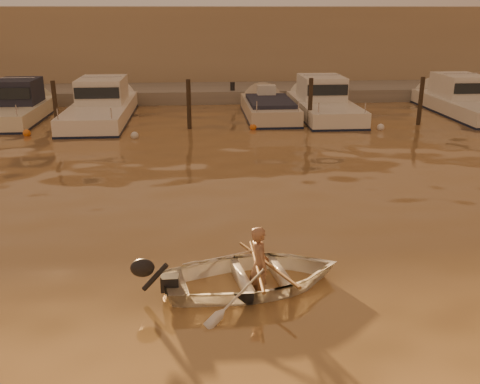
{
  "coord_description": "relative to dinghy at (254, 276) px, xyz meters",
  "views": [
    {
      "loc": [
        0.11,
        -7.95,
        4.66
      ],
      "look_at": [
        1.04,
        3.42,
        0.75
      ],
      "focal_mm": 40.0,
      "sensor_mm": 36.0,
      "label": 1
    }
  ],
  "objects": [
    {
      "name": "ground_plane",
      "position": [
        -1.04,
        -0.42,
        -0.21
      ],
      "size": [
        160.0,
        160.0,
        0.0
      ],
      "primitive_type": "plane",
      "color": "brown",
      "rests_on": "ground"
    },
    {
      "name": "dinghy",
      "position": [
        0.0,
        0.0,
        0.0
      ],
      "size": [
        3.52,
        2.78,
        0.66
      ],
      "primitive_type": "imported",
      "rotation": [
        0.0,
        0.0,
        1.74
      ],
      "color": "white",
      "rests_on": "ground_plane"
    },
    {
      "name": "person",
      "position": [
        0.1,
        0.02,
        0.21
      ],
      "size": [
        0.43,
        0.57,
        1.43
      ],
      "primitive_type": "imported",
      "rotation": [
        0.0,
        0.0,
        1.74
      ],
      "color": "#98694C",
      "rests_on": "dinghy"
    },
    {
      "name": "outboard_motor",
      "position": [
        -1.48,
        -0.26,
        0.07
      ],
      "size": [
        0.96,
        0.55,
        0.7
      ],
      "primitive_type": null,
      "rotation": [
        0.0,
        0.0,
        0.17
      ],
      "color": "black",
      "rests_on": "dinghy"
    },
    {
      "name": "oar_port",
      "position": [
        0.25,
        0.04,
        0.21
      ],
      "size": [
        0.84,
        1.97,
        0.13
      ],
      "primitive_type": "cylinder",
      "rotation": [
        1.54,
        0.0,
        0.38
      ],
      "color": "brown",
      "rests_on": "dinghy"
    },
    {
      "name": "oar_starboard",
      "position": [
        0.05,
        0.01,
        0.21
      ],
      "size": [
        0.06,
        2.1,
        0.13
      ],
      "primitive_type": "cylinder",
      "rotation": [
        1.54,
        0.0,
        -0.0
      ],
      "color": "olive",
      "rests_on": "dinghy"
    },
    {
      "name": "moored_boat_1",
      "position": [
        -8.76,
        15.58,
        0.42
      ],
      "size": [
        2.1,
        6.31,
        1.75
      ],
      "primitive_type": null,
      "color": "#EEE6C7",
      "rests_on": "ground_plane"
    },
    {
      "name": "moored_boat_2",
      "position": [
        -5.15,
        15.58,
        0.42
      ],
      "size": [
        2.48,
        8.23,
        1.75
      ],
      "primitive_type": null,
      "color": "white",
      "rests_on": "ground_plane"
    },
    {
      "name": "moored_boat_3",
      "position": [
        2.35,
        15.58,
        0.02
      ],
      "size": [
        2.13,
        6.13,
        0.95
      ],
      "primitive_type": null,
      "color": "beige",
      "rests_on": "ground_plane"
    },
    {
      "name": "moored_boat_4",
      "position": [
        4.87,
        15.58,
        0.42
      ],
      "size": [
        2.37,
        7.27,
        1.75
      ],
      "primitive_type": null,
      "color": "white",
      "rests_on": "ground_plane"
    },
    {
      "name": "moored_boat_5",
      "position": [
        11.52,
        15.58,
        0.42
      ],
      "size": [
        2.31,
        7.74,
        1.75
      ],
      "primitive_type": null,
      "color": "silver",
      "rests_on": "ground_plane"
    },
    {
      "name": "piling_1",
      "position": [
        -6.54,
        13.38,
        0.69
      ],
      "size": [
        0.18,
        0.18,
        2.2
      ],
      "primitive_type": "cylinder",
      "color": "#2D2319",
      "rests_on": "ground_plane"
    },
    {
      "name": "piling_2",
      "position": [
        -1.24,
        13.38,
        0.69
      ],
      "size": [
        0.18,
        0.18,
        2.2
      ],
      "primitive_type": "cylinder",
      "color": "#2D2319",
      "rests_on": "ground_plane"
    },
    {
      "name": "piling_3",
      "position": [
        3.76,
        13.38,
        0.69
      ],
      "size": [
        0.18,
        0.18,
        2.2
      ],
      "primitive_type": "cylinder",
      "color": "#2D2319",
      "rests_on": "ground_plane"
    },
    {
      "name": "piling_4",
      "position": [
        8.46,
        13.38,
        0.69
      ],
      "size": [
        0.18,
        0.18,
        2.2
      ],
      "primitive_type": "cylinder",
      "color": "#2D2319",
      "rests_on": "ground_plane"
    },
    {
      "name": "fender_b",
      "position": [
        -7.53,
        12.58,
        -0.11
      ],
      "size": [
        0.3,
        0.3,
        0.3
      ],
      "primitive_type": "sphere",
      "color": "orange",
      "rests_on": "ground_plane"
    },
    {
      "name": "fender_c",
      "position": [
        -3.31,
        11.82,
        -0.11
      ],
      "size": [
        0.3,
        0.3,
        0.3
      ],
      "primitive_type": "sphere",
      "color": "silver",
      "rests_on": "ground_plane"
    },
    {
      "name": "fender_d",
      "position": [
        1.36,
        12.99,
        -0.11
      ],
      "size": [
        0.3,
        0.3,
        0.3
      ],
      "primitive_type": "sphere",
      "color": "orange",
      "rests_on": "ground_plane"
    },
    {
      "name": "fender_e",
      "position": [
        6.53,
        12.51,
        -0.11
      ],
      "size": [
        0.3,
        0.3,
        0.3
      ],
      "primitive_type": "sphere",
      "color": "silver",
      "rests_on": "ground_plane"
    },
    {
      "name": "quay",
      "position": [
        -1.04,
        21.08,
        -0.06
      ],
      "size": [
        52.0,
        4.0,
        1.0
      ],
      "primitive_type": "cube",
      "color": "gray",
      "rests_on": "ground_plane"
    },
    {
      "name": "waterfront_building",
      "position": [
        -1.04,
        26.58,
        2.19
      ],
      "size": [
        46.0,
        7.0,
        4.8
      ],
      "primitive_type": "cube",
      "color": "#9E8466",
      "rests_on": "quay"
    }
  ]
}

